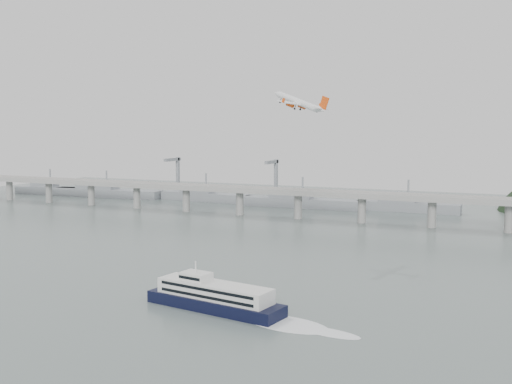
% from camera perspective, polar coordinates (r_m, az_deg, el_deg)
% --- Properties ---
extents(ground, '(900.00, 900.00, 0.00)m').
position_cam_1_polar(ground, '(272.31, -4.84, -8.67)').
color(ground, '#576562').
rests_on(ground, ground).
extents(bridge, '(800.00, 22.00, 23.90)m').
position_cam_1_polar(bridge, '(451.89, 7.48, -0.55)').
color(bridge, gray).
rests_on(bridge, ground).
extents(distant_fleet, '(453.00, 60.90, 40.00)m').
position_cam_1_polar(distant_fleet, '(574.09, -5.48, -0.28)').
color(distant_fleet, gray).
rests_on(distant_fleet, ground).
extents(ferry, '(94.00, 26.78, 17.79)m').
position_cam_1_polar(ferry, '(233.37, -3.97, -9.95)').
color(ferry, black).
rests_on(ferry, ground).
extents(airliner, '(37.95, 35.22, 15.29)m').
position_cam_1_polar(airliner, '(340.53, 4.16, 8.50)').
color(airliner, white).
rests_on(airliner, ground).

